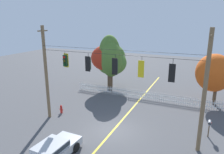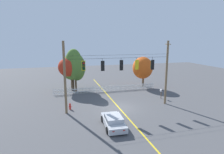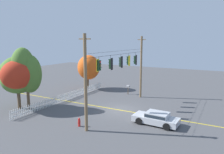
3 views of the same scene
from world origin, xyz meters
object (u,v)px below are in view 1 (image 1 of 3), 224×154
object	(u,v)px
fire_hydrant	(61,109)
autumn_maple_far_west	(215,72)
roadside_mailbox	(209,124)
traffic_signal_westbound_side	(115,66)
traffic_signal_northbound_secondary	(172,73)
traffic_signal_eastbound_side	(88,64)
parked_car	(52,151)
autumn_maple_mid	(111,59)
autumn_maple_near_fence	(109,60)
autumn_oak_far_east	(110,57)
traffic_signal_northbound_primary	(65,61)
traffic_signal_southbound_primary	(142,69)

from	to	relation	value
fire_hydrant	autumn_maple_far_west	bearing A→B (deg)	31.13
roadside_mailbox	traffic_signal_westbound_side	bearing A→B (deg)	-162.40
traffic_signal_northbound_secondary	fire_hydrant	xyz separation A→B (m)	(-10.16, 1.14, -4.88)
traffic_signal_eastbound_side	parked_car	world-z (taller)	traffic_signal_eastbound_side
autumn_maple_mid	roadside_mailbox	size ratio (longest dim) A/B	4.40
autumn_maple_mid	parked_car	size ratio (longest dim) A/B	1.40
autumn_maple_near_fence	autumn_oak_far_east	world-z (taller)	autumn_oak_far_east
traffic_signal_northbound_primary	traffic_signal_eastbound_side	distance (m)	2.18
traffic_signal_eastbound_side	autumn_oak_far_east	distance (m)	9.72
traffic_signal_eastbound_side	autumn_maple_far_west	world-z (taller)	traffic_signal_eastbound_side
traffic_signal_westbound_side	traffic_signal_northbound_primary	bearing A→B (deg)	179.75
traffic_signal_northbound_secondary	autumn_maple_near_fence	distance (m)	13.76
traffic_signal_eastbound_side	traffic_signal_northbound_secondary	xyz separation A→B (m)	(6.34, -0.00, -0.09)
autumn_maple_near_fence	autumn_maple_far_west	size ratio (longest dim) A/B	1.03
traffic_signal_northbound_primary	fire_hydrant	size ratio (longest dim) A/B	1.71
autumn_maple_mid	fire_hydrant	bearing A→B (deg)	-96.32
traffic_signal_southbound_primary	autumn_maple_near_fence	distance (m)	12.45
traffic_signal_northbound_primary	autumn_maple_far_west	bearing A→B (deg)	38.24
roadside_mailbox	autumn_maple_near_fence	bearing A→B (deg)	146.66
autumn_oak_far_east	traffic_signal_eastbound_side	bearing A→B (deg)	-75.75
traffic_signal_northbound_secondary	autumn_maple_near_fence	size ratio (longest dim) A/B	0.28
traffic_signal_eastbound_side	fire_hydrant	world-z (taller)	traffic_signal_eastbound_side
traffic_signal_northbound_secondary	autumn_maple_mid	world-z (taller)	traffic_signal_northbound_secondary
autumn_oak_far_east	autumn_maple_far_west	bearing A→B (deg)	-1.43
traffic_signal_westbound_side	roadside_mailbox	world-z (taller)	traffic_signal_westbound_side
traffic_signal_northbound_primary	autumn_maple_far_west	xyz separation A→B (m)	(11.49, 9.05, -1.88)
traffic_signal_southbound_primary	parked_car	bearing A→B (deg)	-131.78
autumn_oak_far_east	fire_hydrant	size ratio (longest dim) A/B	8.71
autumn_maple_far_west	roadside_mailbox	world-z (taller)	autumn_maple_far_west
autumn_maple_near_fence	autumn_oak_far_east	size ratio (longest dim) A/B	0.81
traffic_signal_eastbound_side	roadside_mailbox	world-z (taller)	traffic_signal_eastbound_side
autumn_maple_mid	roadside_mailbox	xyz separation A→B (m)	(11.84, -8.41, -2.70)
traffic_signal_northbound_primary	parked_car	bearing A→B (deg)	-66.00
autumn_maple_mid	autumn_maple_near_fence	bearing A→B (deg)	-106.11
autumn_oak_far_east	traffic_signal_southbound_primary	bearing A→B (deg)	-54.71
autumn_maple_near_fence	autumn_maple_mid	xyz separation A→B (m)	(0.15, 0.53, 0.09)
traffic_signal_westbound_side	traffic_signal_northbound_secondary	distance (m)	4.07
traffic_signal_northbound_secondary	fire_hydrant	distance (m)	11.33
roadside_mailbox	traffic_signal_northbound_primary	bearing A→B (deg)	-169.24
traffic_signal_northbound_primary	traffic_signal_northbound_secondary	distance (m)	8.52
traffic_signal_southbound_primary	roadside_mailbox	size ratio (longest dim) A/B	1.09
traffic_signal_westbound_side	autumn_maple_near_fence	world-z (taller)	traffic_signal_westbound_side
autumn_maple_far_west	traffic_signal_northbound_secondary	bearing A→B (deg)	-108.14
traffic_signal_eastbound_side	traffic_signal_westbound_side	size ratio (longest dim) A/B	0.98
traffic_signal_eastbound_side	traffic_signal_southbound_primary	xyz separation A→B (m)	(4.25, -0.00, -0.01)
traffic_signal_westbound_side	autumn_maple_mid	world-z (taller)	traffic_signal_westbound_side
traffic_signal_eastbound_side	autumn_maple_near_fence	world-z (taller)	traffic_signal_eastbound_side
traffic_signal_westbound_side	autumn_oak_far_east	xyz separation A→B (m)	(-4.65, 9.36, -1.05)
parked_car	autumn_oak_far_east	bearing A→B (deg)	99.40
traffic_signal_southbound_primary	traffic_signal_northbound_secondary	xyz separation A→B (m)	(2.09, -0.00, -0.08)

